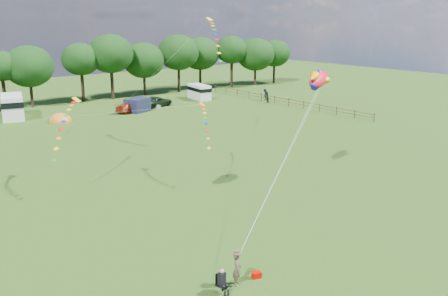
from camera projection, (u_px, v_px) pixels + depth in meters
ground_plane at (306, 239)px, 30.10m from camera, size 180.00×180.00×0.00m
tree_line at (55, 62)px, 73.35m from camera, size 102.98×10.98×10.27m
fence at (282, 100)px, 75.25m from camera, size 0.12×33.12×1.20m
car_c at (132, 107)px, 69.35m from camera, size 4.94×2.92×1.39m
car_d at (156, 102)px, 73.50m from camera, size 6.00×3.96×1.51m
campervan_c at (12, 106)px, 65.03m from camera, size 4.16×6.66×3.03m
campervan_d at (199, 91)px, 79.99m from camera, size 2.69×4.99×2.33m
tent_orange at (61, 122)px, 63.18m from camera, size 2.85×3.13×2.23m
tent_greyblue at (149, 107)px, 73.55m from camera, size 3.77×4.13×2.81m
awning_navy at (137, 105)px, 69.52m from camera, size 3.65×3.32×1.88m
kite_flyer at (237, 269)px, 24.74m from camera, size 0.72×0.75×1.72m
camp_chair at (221, 279)px, 24.02m from camera, size 0.60×0.60×1.30m
kite_bag at (257, 275)px, 25.57m from camera, size 0.53×0.43×0.33m
fish_kite at (317, 80)px, 39.50m from camera, size 3.60×2.27×1.89m
streamer_kite_b at (67, 118)px, 38.51m from camera, size 4.34×4.74×3.82m
streamer_kite_c at (205, 118)px, 40.84m from camera, size 3.14×4.89×2.78m
walker_a at (267, 97)px, 76.67m from camera, size 0.95×0.72×1.73m
walker_b at (265, 94)px, 79.02m from camera, size 1.28×1.14×1.83m
streamer_kite_d at (214, 32)px, 51.87m from camera, size 2.75×5.03×4.32m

